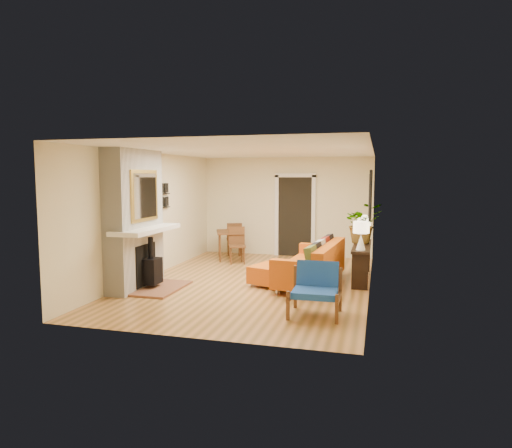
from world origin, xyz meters
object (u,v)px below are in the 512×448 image
object	(u,v)px
sofa	(315,265)
lamp_near	(361,232)
ottoman	(274,274)
lamp_far	(364,225)
blue_chair	(316,286)
console_table	(362,252)
houseplant	(362,223)
dining_table	(233,237)

from	to	relation	value
sofa	lamp_near	distance (m)	1.10
ottoman	lamp_far	distance (m)	2.46
ottoman	blue_chair	distance (m)	1.91
sofa	ottoman	xyz separation A→B (m)	(-0.76, -0.30, -0.17)
ottoman	console_table	world-z (taller)	console_table
blue_chair	houseplant	size ratio (longest dim) A/B	0.95
sofa	lamp_near	bearing A→B (deg)	-3.53
sofa	console_table	xyz separation A→B (m)	(0.86, 0.63, 0.19)
lamp_far	blue_chair	bearing A→B (deg)	-100.32
lamp_near	houseplant	bearing A→B (deg)	90.63
sofa	houseplant	distance (m)	1.43
blue_chair	lamp_near	xyz separation A→B (m)	(0.59, 1.84, 0.63)
blue_chair	console_table	bearing A→B (deg)	76.86
sofa	lamp_far	xyz separation A→B (m)	(0.86, 1.34, 0.67)
ottoman	lamp_near	size ratio (longest dim) A/B	1.79
blue_chair	dining_table	distance (m)	4.90
lamp_far	houseplant	xyz separation A→B (m)	(-0.01, -0.48, 0.08)
houseplant	sofa	bearing A→B (deg)	-134.72
console_table	lamp_near	size ratio (longest dim) A/B	3.43
console_table	lamp_far	distance (m)	0.86
dining_table	lamp_near	xyz separation A→B (m)	(3.27, -2.26, 0.49)
dining_table	lamp_far	size ratio (longest dim) A/B	3.06
blue_chair	lamp_far	xyz separation A→B (m)	(0.59, 3.24, 0.63)
lamp_near	lamp_far	size ratio (longest dim) A/B	1.00
dining_table	blue_chair	bearing A→B (deg)	-56.86
sofa	lamp_near	xyz separation A→B (m)	(0.86, -0.05, 0.67)
houseplant	console_table	bearing A→B (deg)	-87.52
houseplant	lamp_far	bearing A→B (deg)	88.81
sofa	dining_table	bearing A→B (deg)	137.48
dining_table	houseplant	world-z (taller)	houseplant
sofa	lamp_far	bearing A→B (deg)	57.24
dining_table	lamp_far	xyz separation A→B (m)	(3.27, -0.86, 0.49)
console_table	lamp_far	xyz separation A→B (m)	(0.00, 0.71, 0.49)
sofa	dining_table	distance (m)	3.26
ottoman	houseplant	world-z (taller)	houseplant
ottoman	houseplant	distance (m)	2.19
lamp_near	houseplant	distance (m)	0.92
lamp_far	sofa	bearing A→B (deg)	-122.76
dining_table	houseplant	xyz separation A→B (m)	(3.26, -1.34, 0.57)
blue_chair	dining_table	size ratio (longest dim) A/B	0.48
console_table	houseplant	size ratio (longest dim) A/B	2.22
blue_chair	console_table	size ratio (longest dim) A/B	0.43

